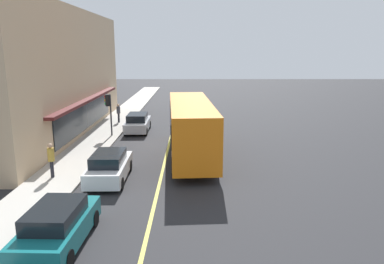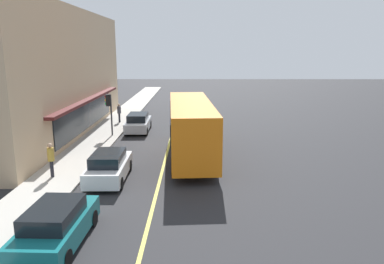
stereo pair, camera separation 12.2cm
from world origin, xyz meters
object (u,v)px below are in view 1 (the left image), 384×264
at_px(car_white, 109,167).
at_px(pedestrian_mid_block, 118,111).
at_px(car_silver, 138,123).
at_px(pedestrian_at_corner, 51,157).
at_px(bus, 191,126).
at_px(traffic_light, 108,105).
at_px(car_teal, 58,226).

xyz_separation_m(car_white, pedestrian_mid_block, (14.98, 2.42, 0.43)).
xyz_separation_m(car_white, car_silver, (11.70, 0.20, 0.00)).
bearing_deg(pedestrian_at_corner, car_white, -90.98).
xyz_separation_m(bus, traffic_light, (5.28, 6.34, 0.55)).
relative_size(bus, car_white, 2.60).
relative_size(car_white, car_silver, 1.00).
distance_m(bus, car_teal, 12.01).
xyz_separation_m(traffic_light, car_white, (-9.74, -2.11, -1.79)).
bearing_deg(pedestrian_mid_block, car_teal, -174.49).
bearing_deg(car_white, bus, -43.53).
height_order(car_white, pedestrian_mid_block, pedestrian_mid_block).
relative_size(traffic_light, pedestrian_at_corner, 1.75).
bearing_deg(traffic_light, pedestrian_at_corner, 174.72).
distance_m(traffic_light, pedestrian_at_corner, 9.81).
distance_m(car_white, car_silver, 11.71).
height_order(car_silver, pedestrian_at_corner, pedestrian_at_corner).
bearing_deg(car_white, traffic_light, 12.22).
height_order(car_silver, pedestrian_mid_block, pedestrian_mid_block).
distance_m(bus, pedestrian_mid_block, 12.48).
bearing_deg(traffic_light, bus, -129.79).
height_order(traffic_light, pedestrian_mid_block, traffic_light).
bearing_deg(car_silver, car_teal, 179.57).
relative_size(bus, pedestrian_mid_block, 6.63).
distance_m(pedestrian_at_corner, pedestrian_mid_block, 14.94).
height_order(car_teal, pedestrian_at_corner, pedestrian_at_corner).
distance_m(bus, traffic_light, 8.27).
height_order(traffic_light, car_silver, traffic_light).
relative_size(bus, car_teal, 2.59).
relative_size(car_silver, pedestrian_at_corner, 2.36).
bearing_deg(bus, pedestrian_mid_block, 32.30).
distance_m(bus, car_white, 6.27).
relative_size(car_teal, car_silver, 1.01).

